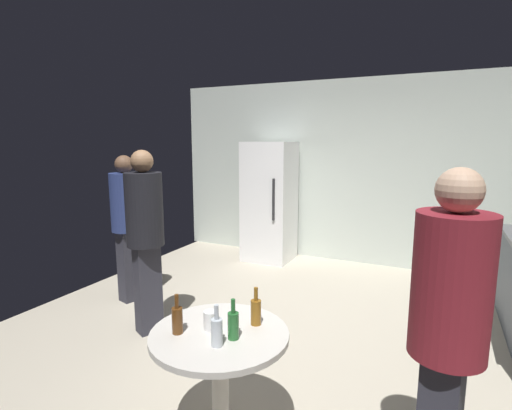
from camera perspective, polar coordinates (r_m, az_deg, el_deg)
name	(u,v)px	position (r m, az deg, el deg)	size (l,w,h in m)	color
ground_plane	(273,340)	(3.90, 2.47, -19.14)	(5.20, 5.20, 0.10)	#B2A893
wall_back	(342,172)	(5.96, 12.51, 4.72)	(5.32, 0.06, 2.70)	beige
refrigerator	(269,202)	(5.91, 1.98, 0.51)	(0.70, 0.68, 1.80)	white
foreground_table	(220,349)	(2.40, -5.35, -20.27)	(0.80, 0.80, 0.73)	beige
beer_bottle_amber	(256,311)	(2.39, -0.02, -15.30)	(0.06, 0.06, 0.23)	#8C5919
beer_bottle_brown	(177,319)	(2.33, -11.47, -16.10)	(0.06, 0.06, 0.23)	#593314
beer_bottle_green	(233,324)	(2.24, -3.35, -17.08)	(0.06, 0.06, 0.23)	#26662D
beer_bottle_clear	(217,331)	(2.17, -5.78, -17.92)	(0.06, 0.06, 0.23)	silver
plastic_cup_white	(210,320)	(2.36, -6.70, -16.44)	(0.08, 0.08, 0.11)	white
person_in_black_shirt	(145,228)	(3.74, -15.96, -3.27)	(0.46, 0.46, 1.74)	#2D2D38
person_in_maroon_shirt	(448,322)	(2.04, 26.36, -15.15)	(0.40, 0.40, 1.71)	#2D2D38
person_in_navy_shirt	(127,217)	(4.58, -18.42, -1.72)	(0.42, 0.42, 1.66)	#2D2D38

